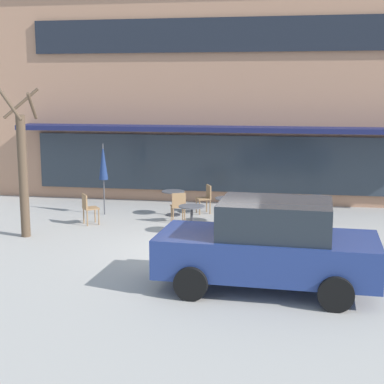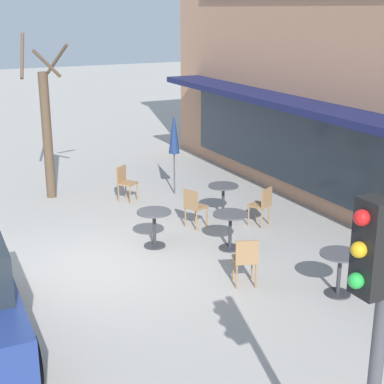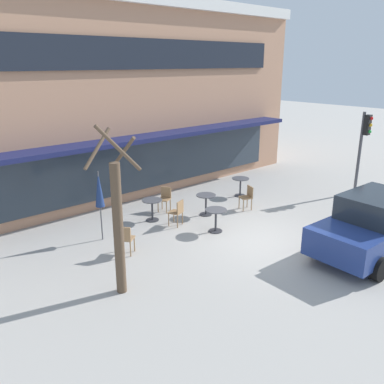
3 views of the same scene
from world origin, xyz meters
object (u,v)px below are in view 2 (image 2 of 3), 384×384
(cafe_table_near_wall, at_px, (154,223))
(cafe_table_mid_patio, at_px, (230,225))
(cafe_table_by_tree, at_px, (223,195))
(cafe_chair_2, at_px, (262,203))
(patio_umbrella_green_folded, at_px, (174,133))
(traffic_light_pole, at_px, (373,315))
(cafe_table_streetside, at_px, (340,267))
(cafe_chair_0, at_px, (246,258))
(cafe_chair_3, at_px, (194,205))
(street_tree, at_px, (47,128))
(cafe_chair_1, at_px, (125,181))

(cafe_table_near_wall, xyz_separation_m, cafe_table_mid_patio, (0.81, 1.31, 0.00))
(cafe_table_by_tree, height_order, cafe_chair_2, cafe_chair_2)
(patio_umbrella_green_folded, bearing_deg, cafe_table_mid_patio, -8.60)
(traffic_light_pole, bearing_deg, cafe_table_mid_patio, 159.01)
(patio_umbrella_green_folded, height_order, traffic_light_pole, traffic_light_pole)
(cafe_table_streetside, height_order, cafe_chair_0, cafe_chair_0)
(cafe_table_near_wall, relative_size, cafe_chair_3, 0.85)
(cafe_table_by_tree, distance_m, cafe_table_mid_patio, 1.96)
(cafe_table_by_tree, distance_m, traffic_light_pole, 8.99)
(cafe_table_mid_patio, xyz_separation_m, cafe_chair_3, (-1.42, -0.10, 0.01))
(cafe_table_streetside, bearing_deg, cafe_table_near_wall, -149.98)
(cafe_table_near_wall, xyz_separation_m, street_tree, (-4.26, -1.07, 1.28))
(cafe_table_by_tree, relative_size, cafe_chair_3, 0.85)
(cafe_table_mid_patio, xyz_separation_m, traffic_light_pole, (6.40, -2.46, 1.78))
(cafe_table_by_tree, xyz_separation_m, cafe_chair_2, (0.93, 0.47, 0.01))
(cafe_table_by_tree, bearing_deg, cafe_table_streetside, -2.79)
(cafe_table_by_tree, bearing_deg, patio_umbrella_green_folded, -173.08)
(cafe_table_near_wall, height_order, traffic_light_pole, traffic_light_pole)
(cafe_table_streetside, bearing_deg, cafe_chair_0, -128.83)
(traffic_light_pole, bearing_deg, street_tree, 179.62)
(cafe_table_near_wall, relative_size, cafe_table_mid_patio, 1.00)
(street_tree, bearing_deg, cafe_table_streetside, 21.56)
(cafe_table_mid_patio, height_order, street_tree, street_tree)
(cafe_table_by_tree, relative_size, traffic_light_pole, 0.22)
(cafe_chair_2, bearing_deg, cafe_table_streetside, -11.39)
(patio_umbrella_green_folded, bearing_deg, cafe_table_streetside, 0.41)
(cafe_table_by_tree, xyz_separation_m, patio_umbrella_green_folded, (-2.12, -0.26, 1.11))
(cafe_chair_1, xyz_separation_m, cafe_chair_3, (2.49, 0.68, 0.00))
(patio_umbrella_green_folded, distance_m, street_tree, 3.20)
(cafe_table_streetside, bearing_deg, cafe_chair_1, -167.67)
(cafe_table_streetside, bearing_deg, cafe_chair_3, -169.53)
(cafe_table_near_wall, distance_m, cafe_chair_3, 1.35)
(cafe_chair_2, distance_m, cafe_chair_3, 1.53)
(street_tree, bearing_deg, cafe_table_mid_patio, 25.14)
(cafe_chair_1, height_order, traffic_light_pole, traffic_light_pole)
(cafe_table_near_wall, height_order, street_tree, street_tree)
(cafe_table_mid_patio, bearing_deg, cafe_table_streetside, 13.93)
(cafe_table_by_tree, height_order, cafe_chair_3, cafe_chair_3)
(cafe_chair_0, relative_size, traffic_light_pole, 0.26)
(cafe_table_near_wall, bearing_deg, cafe_table_streetside, 30.02)
(cafe_table_mid_patio, relative_size, cafe_chair_2, 0.85)
(cafe_table_mid_patio, height_order, cafe_chair_3, cafe_chair_3)
(cafe_chair_2, bearing_deg, cafe_table_by_tree, -153.16)
(cafe_chair_0, bearing_deg, traffic_light_pole, -20.96)
(cafe_chair_2, bearing_deg, cafe_table_near_wall, -89.46)
(cafe_table_near_wall, xyz_separation_m, cafe_table_by_tree, (-0.96, 2.16, 0.00))
(cafe_table_near_wall, relative_size, cafe_chair_0, 0.85)
(cafe_table_mid_patio, height_order, cafe_chair_1, cafe_chair_1)
(cafe_chair_1, distance_m, cafe_chair_3, 2.58)
(cafe_chair_2, relative_size, traffic_light_pole, 0.26)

